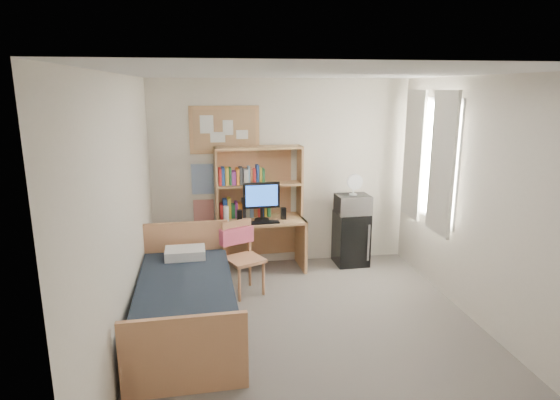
{
  "coord_description": "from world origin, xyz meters",
  "views": [
    {
      "loc": [
        -0.98,
        -4.31,
        2.47
      ],
      "look_at": [
        -0.15,
        1.2,
        1.13
      ],
      "focal_mm": 30.0,
      "sensor_mm": 36.0,
      "label": 1
    }
  ],
  "objects": [
    {
      "name": "desk_chair",
      "position": [
        -0.61,
        1.05,
        0.45
      ],
      "size": [
        0.59,
        0.59,
        0.9
      ],
      "primitive_type": "cube",
      "rotation": [
        0.0,
        0.0,
        0.43
      ],
      "color": "tan",
      "rests_on": "floor"
    },
    {
      "name": "wall_front",
      "position": [
        0.0,
        -2.1,
        1.3
      ],
      "size": [
        3.6,
        0.04,
        2.6
      ],
      "primitive_type": "cube",
      "color": "silver",
      "rests_on": "floor"
    },
    {
      "name": "desk",
      "position": [
        -0.33,
        1.79,
        0.37
      ],
      "size": [
        1.2,
        0.65,
        0.73
      ],
      "primitive_type": "cube",
      "rotation": [
        0.0,
        0.0,
        0.06
      ],
      "color": "tan",
      "rests_on": "floor"
    },
    {
      "name": "poster_wave",
      "position": [
        -1.1,
        2.09,
        1.25
      ],
      "size": [
        0.3,
        0.01,
        0.42
      ],
      "primitive_type": "cube",
      "color": "#27559F",
      "rests_on": "wall_back"
    },
    {
      "name": "monitor",
      "position": [
        -0.33,
        1.73,
        0.99
      ],
      "size": [
        0.49,
        0.07,
        0.52
      ],
      "primitive_type": "cube",
      "rotation": [
        0.0,
        0.0,
        0.06
      ],
      "color": "black",
      "rests_on": "desk"
    },
    {
      "name": "speaker_right",
      "position": [
        -0.03,
        1.74,
        0.81
      ],
      "size": [
        0.07,
        0.07,
        0.16
      ],
      "primitive_type": "cube",
      "rotation": [
        0.0,
        0.0,
        0.06
      ],
      "color": "black",
      "rests_on": "desk"
    },
    {
      "name": "bed",
      "position": [
        -1.28,
        0.19,
        0.27
      ],
      "size": [
        1.07,
        2.03,
        0.55
      ],
      "primitive_type": "cube",
      "rotation": [
        0.0,
        0.0,
        0.04
      ],
      "color": "black",
      "rests_on": "floor"
    },
    {
      "name": "water_bottle",
      "position": [
        -0.8,
        1.66,
        0.85
      ],
      "size": [
        0.07,
        0.07,
        0.23
      ],
      "primitive_type": "cylinder",
      "rotation": [
        0.0,
        0.0,
        0.06
      ],
      "color": "white",
      "rests_on": "desk"
    },
    {
      "name": "wall_back",
      "position": [
        0.0,
        2.1,
        1.3
      ],
      "size": [
        3.6,
        0.04,
        2.6
      ],
      "primitive_type": "cube",
      "color": "silver",
      "rests_on": "floor"
    },
    {
      "name": "window_unit",
      "position": [
        1.75,
        1.2,
        1.6
      ],
      "size": [
        0.1,
        1.4,
        1.7
      ],
      "primitive_type": "cube",
      "color": "white",
      "rests_on": "wall_right"
    },
    {
      "name": "curtain_right",
      "position": [
        1.72,
        1.6,
        1.6
      ],
      "size": [
        0.04,
        0.55,
        1.7
      ],
      "primitive_type": "cube",
      "color": "silver",
      "rests_on": "wall_right"
    },
    {
      "name": "bulletin_board",
      "position": [
        -0.78,
        2.08,
        1.92
      ],
      "size": [
        0.94,
        0.03,
        0.64
      ],
      "primitive_type": "cube",
      "color": "tan",
      "rests_on": "wall_back"
    },
    {
      "name": "wall_left",
      "position": [
        -1.8,
        0.0,
        1.3
      ],
      "size": [
        0.04,
        4.2,
        2.6
      ],
      "primitive_type": "cube",
      "color": "silver",
      "rests_on": "floor"
    },
    {
      "name": "poster_japan",
      "position": [
        -1.1,
        2.09,
        0.78
      ],
      "size": [
        0.28,
        0.01,
        0.36
      ],
      "primitive_type": "cube",
      "color": "red",
      "rests_on": "wall_back"
    },
    {
      "name": "desk_fan",
      "position": [
        0.97,
        1.82,
        1.15
      ],
      "size": [
        0.22,
        0.22,
        0.27
      ],
      "primitive_type": "cylinder",
      "rotation": [
        0.0,
        0.0,
        0.03
      ],
      "color": "white",
      "rests_on": "microwave"
    },
    {
      "name": "curtain_left",
      "position": [
        1.72,
        0.8,
        1.6
      ],
      "size": [
        0.04,
        0.55,
        1.7
      ],
      "primitive_type": "cube",
      "color": "silver",
      "rests_on": "wall_right"
    },
    {
      "name": "speaker_left",
      "position": [
        -0.62,
        1.71,
        0.81
      ],
      "size": [
        0.07,
        0.07,
        0.16
      ],
      "primitive_type": "cube",
      "rotation": [
        0.0,
        0.0,
        0.06
      ],
      "color": "black",
      "rests_on": "desk"
    },
    {
      "name": "pillow",
      "position": [
        -1.31,
        0.94,
        0.6
      ],
      "size": [
        0.47,
        0.34,
        0.11
      ],
      "primitive_type": "cube",
      "rotation": [
        0.0,
        0.0,
        0.04
      ],
      "color": "white",
      "rests_on": "bed"
    },
    {
      "name": "hoodie",
      "position": [
        -0.7,
        1.23,
        0.69
      ],
      "size": [
        0.44,
        0.29,
        0.2
      ],
      "primitive_type": "cube",
      "rotation": [
        0.0,
        0.0,
        0.43
      ],
      "color": "#F55D7F",
      "rests_on": "desk_chair"
    },
    {
      "name": "keyboard",
      "position": [
        -0.32,
        1.59,
        0.74
      ],
      "size": [
        0.42,
        0.16,
        0.02
      ],
      "primitive_type": "cube",
      "rotation": [
        0.0,
        0.0,
        0.06
      ],
      "color": "black",
      "rests_on": "desk"
    },
    {
      "name": "ceiling",
      "position": [
        0.0,
        0.0,
        2.6
      ],
      "size": [
        3.6,
        4.2,
        0.02
      ],
      "primitive_type": "cube",
      "color": "silver",
      "rests_on": "wall_back"
    },
    {
      "name": "mini_fridge",
      "position": [
        0.97,
        1.84,
        0.38
      ],
      "size": [
        0.46,
        0.46,
        0.75
      ],
      "primitive_type": "cube",
      "rotation": [
        0.0,
        0.0,
        0.03
      ],
      "color": "black",
      "rests_on": "floor"
    },
    {
      "name": "hutch",
      "position": [
        -0.34,
        1.94,
        1.22
      ],
      "size": [
        1.2,
        0.37,
        0.97
      ],
      "primitive_type": "cube",
      "rotation": [
        0.0,
        0.0,
        0.06
      ],
      "color": "tan",
      "rests_on": "desk"
    },
    {
      "name": "microwave",
      "position": [
        0.97,
        1.82,
        0.89
      ],
      "size": [
        0.47,
        0.36,
        0.26
      ],
      "primitive_type": "cube",
      "rotation": [
        0.0,
        0.0,
        0.03
      ],
      "color": "#BABABF",
      "rests_on": "mini_fridge"
    },
    {
      "name": "wall_right",
      "position": [
        1.8,
        0.0,
        1.3
      ],
      "size": [
        0.04,
        4.2,
        2.6
      ],
      "primitive_type": "cube",
      "color": "silver",
      "rests_on": "floor"
    },
    {
      "name": "floor",
      "position": [
        0.0,
        0.0,
        -0.01
      ],
      "size": [
        3.6,
        4.2,
        0.02
      ],
      "primitive_type": "cube",
      "color": "gray",
      "rests_on": "ground"
    }
  ]
}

